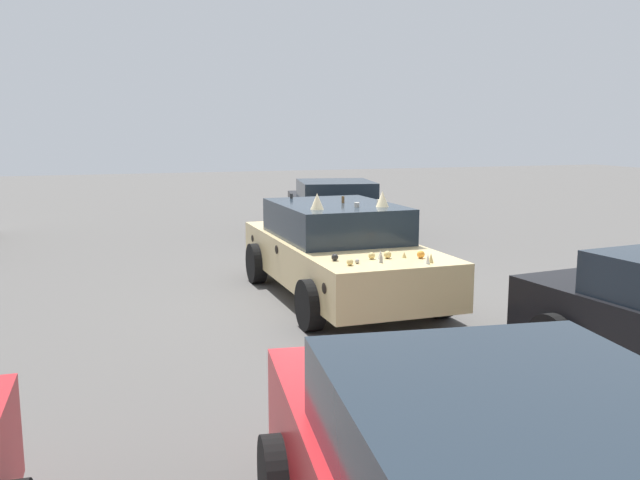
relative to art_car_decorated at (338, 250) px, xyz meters
The scene contains 3 objects.
ground_plane 0.72m from the art_car_decorated, behind, with size 60.00×60.00×0.00m, color #514F4C.
art_car_decorated is the anchor object (origin of this frame).
parked_sedan_row_back_far 5.92m from the art_car_decorated, 18.97° to the right, with size 4.54×2.62×1.31m.
Camera 1 is at (-9.28, 3.36, 2.52)m, focal length 37.89 mm.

